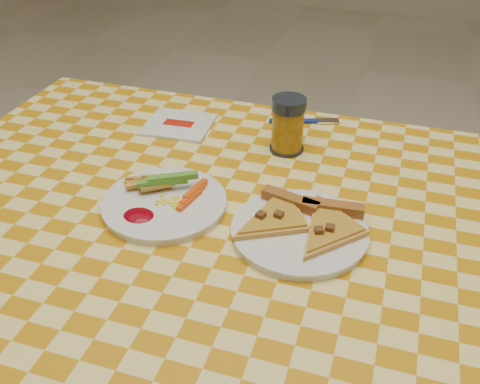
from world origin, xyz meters
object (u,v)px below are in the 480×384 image
object	(u,v)px
table	(240,248)
drink_glass	(288,125)
plate_right	(299,232)
plate_left	(164,204)

from	to	relation	value
table	drink_glass	bearing A→B (deg)	84.46
plate_right	drink_glass	size ratio (longest dim) A/B	1.93
table	plate_left	size ratio (longest dim) A/B	5.90
plate_left	plate_right	bearing A→B (deg)	-1.21
table	drink_glass	distance (m)	0.28
table	plate_right	distance (m)	0.14
plate_right	drink_glass	distance (m)	0.29
table	plate_left	bearing A→B (deg)	-172.93
table	drink_glass	size ratio (longest dim) A/B	11.08
table	plate_left	distance (m)	0.16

